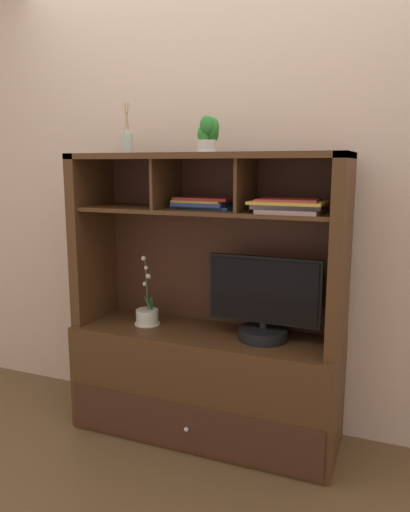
{
  "coord_description": "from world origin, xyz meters",
  "views": [
    {
      "loc": [
        0.95,
        -2.34,
        1.46
      ],
      "look_at": [
        0.0,
        0.0,
        0.99
      ],
      "focal_mm": 34.74,
      "sensor_mm": 36.0,
      "label": 1
    }
  ],
  "objects_px": {
    "potted_orchid": "(147,315)",
    "potted_succulent": "(208,135)",
    "tv_monitor": "(263,306)",
    "magazine_stack_left": "(204,203)",
    "media_console": "(206,352)",
    "diffuser_bottle": "(127,143)",
    "magazine_stack_centre": "(289,206)"
  },
  "relations": [
    {
      "from": "potted_orchid",
      "to": "magazine_stack_centre",
      "type": "xyz_separation_m",
      "value": [
        0.79,
        -0.04,
        0.63
      ]
    },
    {
      "from": "tv_monitor",
      "to": "potted_succulent",
      "type": "relative_size",
      "value": 3.17
    },
    {
      "from": "potted_succulent",
      "to": "diffuser_bottle",
      "type": "bearing_deg",
      "value": 179.74
    },
    {
      "from": "magazine_stack_centre",
      "to": "diffuser_bottle",
      "type": "relative_size",
      "value": 1.31
    },
    {
      "from": "tv_monitor",
      "to": "potted_succulent",
      "type": "bearing_deg",
      "value": 174.07
    },
    {
      "from": "magazine_stack_left",
      "to": "potted_succulent",
      "type": "xyz_separation_m",
      "value": [
        0.02,
        -0.0,
        0.34
      ]
    },
    {
      "from": "magazine_stack_centre",
      "to": "potted_orchid",
      "type": "bearing_deg",
      "value": 177.37
    },
    {
      "from": "tv_monitor",
      "to": "potted_orchid",
      "type": "xyz_separation_m",
      "value": [
        -0.66,
        -0.01,
        -0.12
      ]
    },
    {
      "from": "tv_monitor",
      "to": "magazine_stack_left",
      "type": "bearing_deg",
      "value": 174.35
    },
    {
      "from": "potted_orchid",
      "to": "magazine_stack_left",
      "type": "xyz_separation_m",
      "value": [
        0.33,
        0.04,
        0.63
      ]
    },
    {
      "from": "media_console",
      "to": "potted_succulent",
      "type": "height_order",
      "value": "potted_succulent"
    },
    {
      "from": "potted_orchid",
      "to": "media_console",
      "type": "bearing_deg",
      "value": 3.19
    },
    {
      "from": "tv_monitor",
      "to": "potted_orchid",
      "type": "height_order",
      "value": "tv_monitor"
    },
    {
      "from": "tv_monitor",
      "to": "magazine_stack_left",
      "type": "height_order",
      "value": "magazine_stack_left"
    },
    {
      "from": "tv_monitor",
      "to": "magazine_stack_centre",
      "type": "xyz_separation_m",
      "value": [
        0.12,
        -0.04,
        0.51
      ]
    },
    {
      "from": "magazine_stack_left",
      "to": "diffuser_bottle",
      "type": "relative_size",
      "value": 1.33
    },
    {
      "from": "magazine_stack_centre",
      "to": "potted_succulent",
      "type": "distance_m",
      "value": 0.56
    },
    {
      "from": "media_console",
      "to": "magazine_stack_left",
      "type": "distance_m",
      "value": 0.8
    },
    {
      "from": "media_console",
      "to": "magazine_stack_centre",
      "type": "xyz_separation_m",
      "value": [
        0.44,
        -0.06,
        0.81
      ]
    },
    {
      "from": "potted_orchid",
      "to": "potted_succulent",
      "type": "xyz_separation_m",
      "value": [
        0.35,
        0.04,
        0.97
      ]
    },
    {
      "from": "media_console",
      "to": "tv_monitor",
      "type": "height_order",
      "value": "media_console"
    },
    {
      "from": "magazine_stack_left",
      "to": "potted_orchid",
      "type": "bearing_deg",
      "value": -173.33
    },
    {
      "from": "tv_monitor",
      "to": "magazine_stack_left",
      "type": "relative_size",
      "value": 1.63
    },
    {
      "from": "diffuser_bottle",
      "to": "magazine_stack_left",
      "type": "bearing_deg",
      "value": -0.22
    },
    {
      "from": "diffuser_bottle",
      "to": "media_console",
      "type": "bearing_deg",
      "value": -2.6
    },
    {
      "from": "media_console",
      "to": "diffuser_bottle",
      "type": "relative_size",
      "value": 5.7
    },
    {
      "from": "media_console",
      "to": "potted_orchid",
      "type": "relative_size",
      "value": 3.92
    },
    {
      "from": "magazine_stack_left",
      "to": "magazine_stack_centre",
      "type": "relative_size",
      "value": 1.01
    },
    {
      "from": "diffuser_bottle",
      "to": "potted_succulent",
      "type": "height_order",
      "value": "diffuser_bottle"
    },
    {
      "from": "media_console",
      "to": "diffuser_bottle",
      "type": "distance_m",
      "value": 1.2
    },
    {
      "from": "potted_orchid",
      "to": "potted_succulent",
      "type": "height_order",
      "value": "potted_succulent"
    },
    {
      "from": "tv_monitor",
      "to": "magazine_stack_centre",
      "type": "relative_size",
      "value": 1.65
    }
  ]
}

